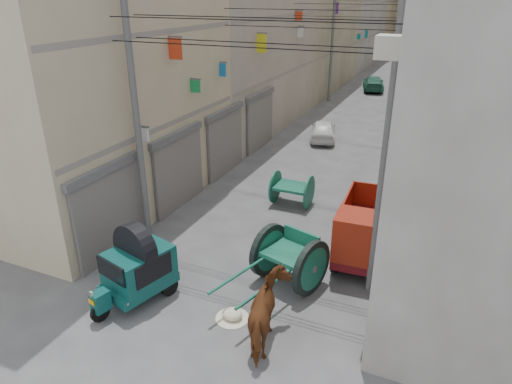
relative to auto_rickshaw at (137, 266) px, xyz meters
The scene contains 14 objects.
building_row_left 31.99m from the auto_rickshaw, 101.24° to the left, with size 8.00×62.00×14.00m.
shutters_left 7.47m from the auto_rickshaw, 106.08° to the left, with size 0.18×14.40×2.88m.
signboards 18.69m from the auto_rickshaw, 84.29° to the left, with size 8.22×40.52×5.67m.
utility_poles 14.23m from the auto_rickshaw, 82.34° to the left, with size 7.40×22.20×8.00m.
overhead_cables 12.73m from the auto_rickshaw, 80.58° to the left, with size 7.40×22.52×1.12m.
auto_rickshaw is the anchor object (origin of this frame).
tonga_cart 4.00m from the auto_rickshaw, 33.17° to the left, with size 2.20×3.62×1.53m.
mini_truck 6.43m from the auto_rickshaw, 38.74° to the left, with size 1.70×3.49×1.92m.
second_cart 7.20m from the auto_rickshaw, 76.12° to the left, with size 1.41×1.25×1.24m.
feed_sack 2.73m from the auto_rickshaw, ahead, with size 0.52×0.42×0.26m, color beige.
horse 3.76m from the auto_rickshaw, ahead, with size 0.87×1.91×1.61m, color brown.
distant_car_white 15.47m from the auto_rickshaw, 88.13° to the left, with size 1.29×3.21×1.09m, color white.
distant_car_grey 26.67m from the auto_rickshaw, 80.01° to the left, with size 1.13×3.24×1.07m, color #4C504D.
distant_car_green 30.07m from the auto_rickshaw, 89.05° to the left, with size 1.57×3.87×1.12m, color #21614B.
Camera 1 is at (4.91, -4.62, 7.41)m, focal length 32.00 mm.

